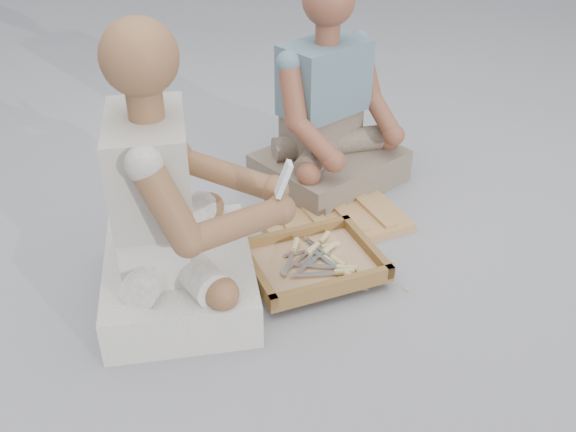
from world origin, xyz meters
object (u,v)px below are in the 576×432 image
object	(u,v)px
carved_panel	(333,221)
tool_tray	(313,262)
companion	(329,120)
craftsman	(171,215)

from	to	relation	value
carved_panel	tool_tray	size ratio (longest dim) A/B	1.11
companion	craftsman	bearing A→B (deg)	14.11
carved_panel	tool_tray	world-z (taller)	tool_tray
craftsman	companion	world-z (taller)	craftsman
carved_panel	tool_tray	bearing A→B (deg)	-120.32
craftsman	companion	bearing A→B (deg)	135.58
carved_panel	craftsman	distance (m)	0.78
companion	tool_tray	bearing A→B (deg)	41.34
tool_tray	companion	world-z (taller)	companion
tool_tray	companion	size ratio (longest dim) A/B	0.55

